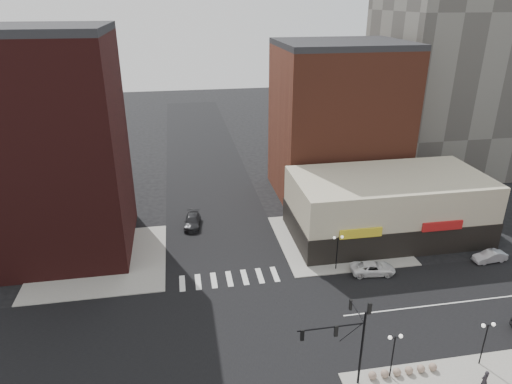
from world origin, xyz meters
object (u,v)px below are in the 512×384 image
object	(u,v)px
white_suv	(373,268)
pedestrian	(485,380)
street_lamp_se_b	(486,333)
silver_sedan	(490,256)
dark_sedan_north	(192,221)
traffic_signal	(349,332)
street_lamp_ne	(338,244)
street_lamp_se_a	(394,345)

from	to	relation	value
white_suv	pedestrian	distance (m)	17.12
street_lamp_se_b	silver_sedan	bearing A→B (deg)	52.41
white_suv	silver_sedan	bearing A→B (deg)	-83.71
street_lamp_se_b	dark_sedan_north	world-z (taller)	street_lamp_se_b
street_lamp_se_b	white_suv	xyz separation A→B (m)	(-3.23, 14.50, -2.61)
white_suv	silver_sedan	distance (m)	14.40
white_suv	silver_sedan	size ratio (longest dim) A/B	1.24
traffic_signal	street_lamp_ne	bearing A→B (deg)	73.25
dark_sedan_north	pedestrian	distance (m)	38.31
street_lamp_ne	dark_sedan_north	size ratio (longest dim) A/B	0.84
white_suv	street_lamp_se_b	bearing A→B (deg)	-161.14
street_lamp_se_a	pedestrian	distance (m)	7.39
traffic_signal	dark_sedan_north	bearing A→B (deg)	109.99
white_suv	pedestrian	xyz separation A→B (m)	(1.80, -17.02, 0.35)
pedestrian	dark_sedan_north	bearing A→B (deg)	-66.60
silver_sedan	pedestrian	xyz separation A→B (m)	(-12.60, -17.02, 0.38)
street_lamp_se_a	silver_sedan	size ratio (longest dim) A/B	1.05
street_lamp_se_b	pedestrian	bearing A→B (deg)	-119.59
street_lamp_se_a	pedestrian	size ratio (longest dim) A/B	2.27
white_suv	pedestrian	bearing A→B (deg)	-167.68
traffic_signal	street_lamp_se_a	world-z (taller)	traffic_signal
street_lamp_se_a	white_suv	world-z (taller)	street_lamp_se_a
street_lamp_se_a	silver_sedan	world-z (taller)	street_lamp_se_a
white_suv	dark_sedan_north	bearing A→B (deg)	58.28
street_lamp_se_a	street_lamp_se_b	world-z (taller)	same
traffic_signal	pedestrian	xyz separation A→B (m)	(10.33, -2.69, -3.93)
traffic_signal	white_suv	world-z (taller)	traffic_signal
white_suv	street_lamp_se_a	bearing A→B (deg)	168.09
street_lamp_se_b	street_lamp_ne	distance (m)	17.46
traffic_signal	silver_sedan	distance (m)	27.38
dark_sedan_north	pedestrian	size ratio (longest dim) A/B	2.72
street_lamp_se_b	dark_sedan_north	size ratio (longest dim) A/B	0.84
street_lamp_ne	white_suv	size ratio (longest dim) A/B	0.84
white_suv	traffic_signal	bearing A→B (deg)	155.52
street_lamp_ne	pedestrian	xyz separation A→B (m)	(5.57, -18.52, -2.26)
street_lamp_se_b	silver_sedan	distance (m)	18.49
street_lamp_se_b	white_suv	world-z (taller)	street_lamp_se_b
pedestrian	silver_sedan	bearing A→B (deg)	-136.36
street_lamp_se_a	dark_sedan_north	size ratio (longest dim) A/B	0.84
traffic_signal	white_suv	size ratio (longest dim) A/B	1.58
silver_sedan	street_lamp_se_b	bearing A→B (deg)	-41.83
silver_sedan	white_suv	bearing A→B (deg)	-94.23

